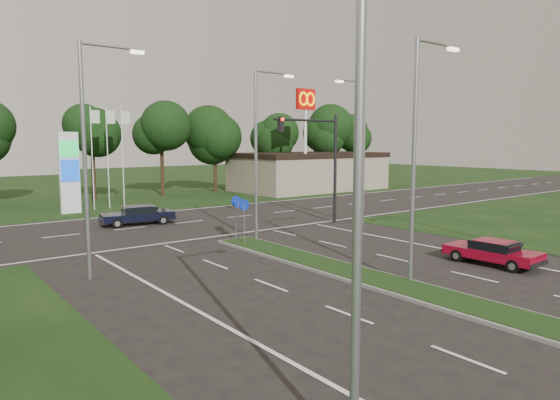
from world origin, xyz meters
TOP-DOWN VIEW (x-y plane):
  - verge_far at (0.00, 55.00)m, footprint 160.00×50.00m
  - cross_road at (0.00, 24.00)m, footprint 160.00×12.00m
  - median_kerb at (0.00, 4.00)m, footprint 2.00×26.00m
  - commercial_building at (22.00, 36.00)m, footprint 16.00×9.00m
  - streetlight_median_near at (1.00, 6.00)m, footprint 2.53×0.22m
  - streetlight_median_far at (1.00, 16.00)m, footprint 2.53×0.22m
  - streetlight_left_near at (-8.30, 0.00)m, footprint 2.53×0.22m
  - streetlight_left_far at (-8.30, 14.00)m, footprint 2.53×0.22m
  - streetlight_right_far at (8.80, 16.00)m, footprint 2.53×0.22m
  - traffic_signal at (7.19, 18.00)m, footprint 5.10×0.42m
  - median_signs at (0.00, 16.40)m, footprint 1.16×1.76m
  - gas_pylon at (-3.79, 33.05)m, footprint 5.80×1.26m
  - mcdonalds_sign at (18.00, 31.97)m, footprint 2.20×0.47m
  - treeline_far at (0.10, 39.93)m, footprint 6.00×6.00m
  - red_sedan at (6.00, 5.65)m, footprint 1.72×3.94m
  - navy_sedan at (-2.06, 25.09)m, footprint 4.67×2.55m

SIDE VIEW (x-z plane):
  - verge_far at x=0.00m, z-range -0.01..0.01m
  - cross_road at x=0.00m, z-range -0.01..0.01m
  - median_kerb at x=0.00m, z-range 0.00..0.12m
  - red_sedan at x=6.00m, z-range 0.04..1.11m
  - navy_sedan at x=-2.06m, z-range 0.04..1.26m
  - median_signs at x=0.00m, z-range 0.52..2.90m
  - commercial_building at x=22.00m, z-range 0.00..4.00m
  - gas_pylon at x=-3.79m, z-range -0.80..7.20m
  - traffic_signal at x=7.19m, z-range 1.15..8.15m
  - streetlight_median_near at x=1.00m, z-range 0.58..9.58m
  - streetlight_median_far at x=1.00m, z-range 0.58..9.58m
  - streetlight_left_near at x=-8.30m, z-range 0.58..9.58m
  - streetlight_left_far at x=-8.30m, z-range 0.58..9.58m
  - streetlight_right_far at x=8.80m, z-range 0.58..9.58m
  - treeline_far at x=0.10m, z-range 1.88..11.78m
  - mcdonalds_sign at x=18.00m, z-range 2.79..13.19m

